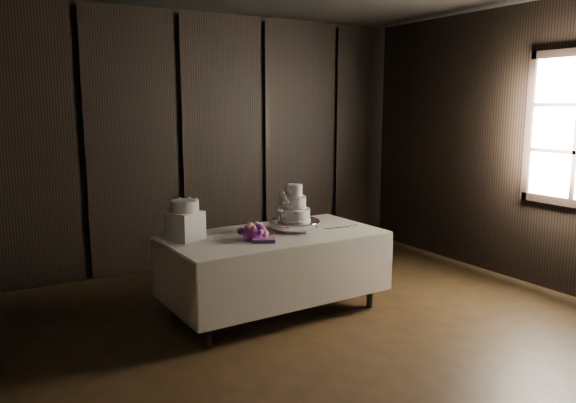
{
  "coord_description": "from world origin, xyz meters",
  "views": [
    {
      "loc": [
        -2.29,
        -2.85,
        1.94
      ],
      "look_at": [
        0.3,
        1.57,
        1.05
      ],
      "focal_mm": 35.0,
      "sensor_mm": 36.0,
      "label": 1
    }
  ],
  "objects_px": {
    "small_cake": "(184,206)",
    "box_pedestal": "(185,226)",
    "wedding_cake": "(293,207)",
    "bouquet": "(252,232)",
    "display_table": "(274,270)",
    "cake_stand": "(295,225)"
  },
  "relations": [
    {
      "from": "box_pedestal",
      "to": "small_cake",
      "type": "relative_size",
      "value": 1.03
    },
    {
      "from": "box_pedestal",
      "to": "small_cake",
      "type": "xyz_separation_m",
      "value": [
        0.0,
        0.0,
        0.18
      ]
    },
    {
      "from": "cake_stand",
      "to": "box_pedestal",
      "type": "relative_size",
      "value": 1.86
    },
    {
      "from": "display_table",
      "to": "wedding_cake",
      "type": "relative_size",
      "value": 5.78
    },
    {
      "from": "small_cake",
      "to": "box_pedestal",
      "type": "bearing_deg",
      "value": 0.0
    },
    {
      "from": "bouquet",
      "to": "box_pedestal",
      "type": "xyz_separation_m",
      "value": [
        -0.51,
        0.31,
        0.06
      ]
    },
    {
      "from": "wedding_cake",
      "to": "bouquet",
      "type": "relative_size",
      "value": 0.86
    },
    {
      "from": "display_table",
      "to": "cake_stand",
      "type": "xyz_separation_m",
      "value": [
        0.25,
        0.05,
        0.39
      ]
    },
    {
      "from": "display_table",
      "to": "small_cake",
      "type": "height_order",
      "value": "small_cake"
    },
    {
      "from": "display_table",
      "to": "box_pedestal",
      "type": "bearing_deg",
      "value": 163.24
    },
    {
      "from": "display_table",
      "to": "cake_stand",
      "type": "relative_size",
      "value": 4.19
    },
    {
      "from": "cake_stand",
      "to": "bouquet",
      "type": "xyz_separation_m",
      "value": [
        -0.53,
        -0.16,
        0.02
      ]
    },
    {
      "from": "bouquet",
      "to": "box_pedestal",
      "type": "distance_m",
      "value": 0.6
    },
    {
      "from": "small_cake",
      "to": "wedding_cake",
      "type": "bearing_deg",
      "value": -9.59
    },
    {
      "from": "box_pedestal",
      "to": "bouquet",
      "type": "bearing_deg",
      "value": -31.84
    },
    {
      "from": "small_cake",
      "to": "bouquet",
      "type": "bearing_deg",
      "value": -31.84
    },
    {
      "from": "wedding_cake",
      "to": "bouquet",
      "type": "xyz_separation_m",
      "value": [
        -0.5,
        -0.14,
        -0.16
      ]
    },
    {
      "from": "bouquet",
      "to": "small_cake",
      "type": "distance_m",
      "value": 0.64
    },
    {
      "from": "display_table",
      "to": "bouquet",
      "type": "xyz_separation_m",
      "value": [
        -0.28,
        -0.11,
        0.41
      ]
    },
    {
      "from": "display_table",
      "to": "box_pedestal",
      "type": "relative_size",
      "value": 7.79
    },
    {
      "from": "wedding_cake",
      "to": "small_cake",
      "type": "bearing_deg",
      "value": 170.91
    },
    {
      "from": "display_table",
      "to": "bouquet",
      "type": "bearing_deg",
      "value": -160.48
    }
  ]
}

